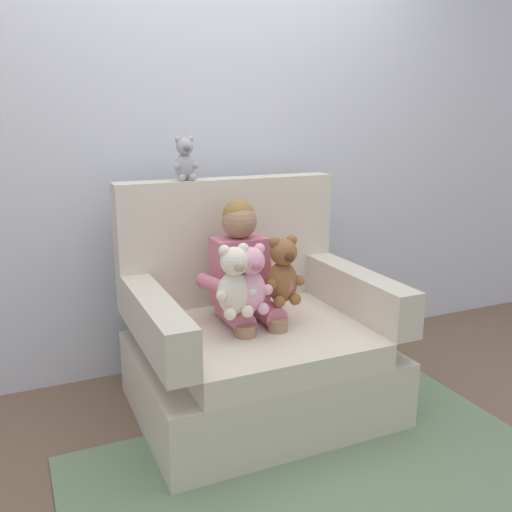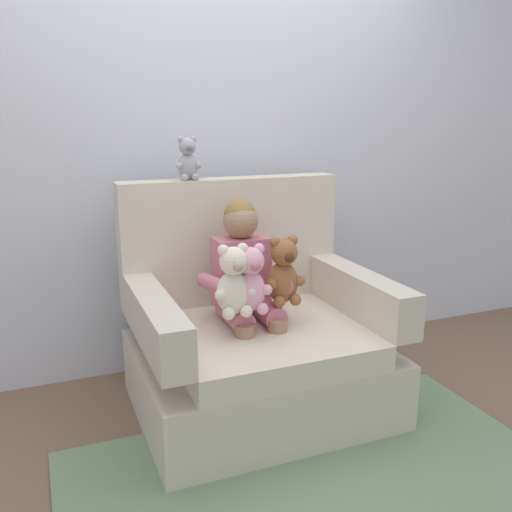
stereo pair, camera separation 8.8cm
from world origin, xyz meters
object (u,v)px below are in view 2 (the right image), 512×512
Objects in this scene: plush_brown at (283,272)px; seated_child at (246,278)px; armchair at (255,341)px; plush_cream at (234,282)px; plush_grey_on_backrest at (188,160)px; plush_pink at (250,281)px.

seated_child is at bearing 120.92° from plush_brown.
plush_cream is at bearing -135.40° from armchair.
plush_brown is at bearing 30.40° from plush_cream.
armchair reaches higher than seated_child.
plush_brown is (0.14, -0.13, 0.05)m from seated_child.
plush_grey_on_backrest is (-0.22, 0.34, 0.87)m from armchair.
plush_grey_on_backrest is at bearing 110.79° from plush_brown.
plush_cream is at bearing 177.85° from plush_brown.
plush_cream is (-0.13, -0.19, 0.05)m from seated_child.
plush_pink is 0.72m from plush_grey_on_backrest.
plush_cream reaches higher than plush_pink.
plush_pink is (-0.05, -0.19, 0.04)m from seated_child.
seated_child is 2.53× the size of plush_brown.
plush_pink is 1.44× the size of plush_grey_on_backrest.
seated_child is at bearing 91.67° from plush_pink.
plush_pink is (-0.19, -0.06, -0.01)m from plush_brown.
plush_pink is at bearing -118.90° from armchair.
plush_grey_on_backrest reaches higher than armchair.
plush_pink is 0.97× the size of plush_cream.
seated_child is at bearing 149.92° from armchair.
plush_brown is 1.00× the size of plush_cream.
armchair is 1.41× the size of seated_child.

